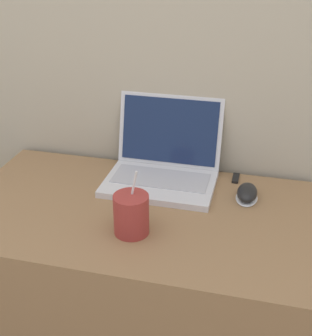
% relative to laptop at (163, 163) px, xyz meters
% --- Properties ---
extents(desk, '(1.02, 0.58, 0.71)m').
position_rel_laptop_xyz_m(desk, '(-0.04, -0.20, -0.41)').
color(desk, '#936D47').
rests_on(desk, ground_plane).
extents(laptop, '(0.34, 0.29, 0.25)m').
position_rel_laptop_xyz_m(laptop, '(0.00, 0.00, 0.00)').
color(laptop, silver).
rests_on(laptop, desk).
extents(drink_cup, '(0.09, 0.09, 0.18)m').
position_rel_laptop_xyz_m(drink_cup, '(-0.01, -0.31, 0.00)').
color(drink_cup, '#9E332D').
rests_on(drink_cup, desk).
extents(computer_mouse, '(0.06, 0.11, 0.04)m').
position_rel_laptop_xyz_m(computer_mouse, '(0.27, -0.06, -0.04)').
color(computer_mouse, white).
rests_on(computer_mouse, desk).
extents(usb_stick, '(0.02, 0.06, 0.01)m').
position_rel_laptop_xyz_m(usb_stick, '(0.23, 0.05, -0.05)').
color(usb_stick, black).
rests_on(usb_stick, desk).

